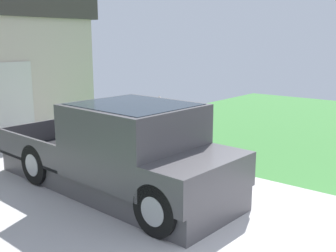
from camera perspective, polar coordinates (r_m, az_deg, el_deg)
name	(u,v)px	position (r m, az deg, el deg)	size (l,w,h in m)	color
pickup_truck	(127,154)	(7.36, -5.76, -3.90)	(2.09, 5.21, 1.70)	#49464A
person_with_hat	(159,129)	(8.44, -1.21, -0.43)	(0.46, 0.44, 1.66)	#333842
handbag	(173,168)	(8.57, 0.70, -5.90)	(0.36, 0.14, 0.44)	tan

